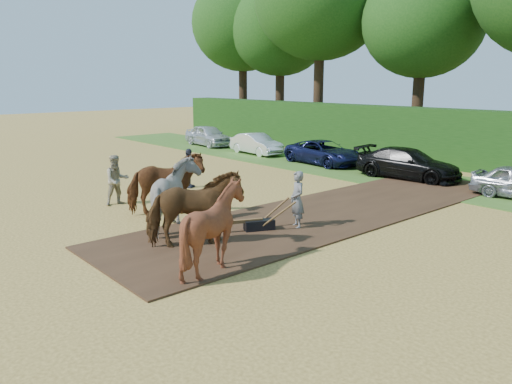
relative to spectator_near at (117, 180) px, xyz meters
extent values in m
plane|color=gold|center=(4.36, -1.79, -0.91)|extent=(120.00, 120.00, 0.00)
cube|color=#472D1C|center=(5.86, 5.21, -0.89)|extent=(4.50, 17.00, 0.05)
cube|color=#38601E|center=(4.36, 12.21, -0.90)|extent=(50.00, 5.00, 0.03)
cube|color=#14380F|center=(4.36, 16.71, 0.59)|extent=(46.00, 1.60, 3.00)
imported|color=#C1BA98|center=(0.00, 0.00, 0.00)|extent=(0.80, 0.97, 1.83)
imported|color=#282A35|center=(-0.78, 3.60, -0.08)|extent=(0.80, 1.05, 1.66)
imported|color=brown|center=(2.39, 0.59, 0.15)|extent=(2.06, 2.76, 2.12)
imported|color=beige|center=(4.12, 0.00, 0.15)|extent=(2.65, 2.50, 2.12)
imported|color=brown|center=(5.84, -0.60, 0.15)|extent=(2.06, 2.76, 2.12)
imported|color=brown|center=(7.56, -1.20, 0.15)|extent=(2.35, 2.46, 2.13)
cube|color=black|center=(5.87, 1.71, -0.74)|extent=(0.69, 0.97, 0.35)
cube|color=brown|center=(5.62, 1.15, -0.56)|extent=(0.66, 1.33, 0.10)
cylinder|color=brown|center=(5.89, 2.30, -0.36)|extent=(0.34, 1.01, 0.74)
cylinder|color=brown|center=(6.29, 2.12, -0.36)|extent=(0.59, 0.90, 0.74)
imported|color=gray|center=(6.36, 2.81, -0.03)|extent=(0.76, 0.65, 1.77)
imported|color=silver|center=(-11.42, 12.26, -0.20)|extent=(4.31, 2.01, 1.43)
imported|color=silver|center=(-6.22, 12.13, -0.28)|extent=(3.94, 1.57, 1.27)
imported|color=#141840|center=(-1.02, 12.41, -0.27)|extent=(4.76, 2.47, 1.28)
imported|color=black|center=(4.18, 12.30, -0.21)|extent=(5.03, 2.53, 1.40)
cylinder|color=#382616|center=(-16.64, 19.71, 2.01)|extent=(0.70, 0.70, 5.85)
ellipsoid|color=#163F11|center=(-16.64, 19.71, 8.09)|extent=(8.40, 8.40, 7.73)
cylinder|color=#382616|center=(-12.64, 20.21, 1.79)|extent=(0.70, 0.70, 5.40)
ellipsoid|color=#163F11|center=(-12.64, 20.21, 7.41)|extent=(7.80, 7.80, 7.18)
cylinder|color=#382616|center=(-7.64, 19.21, 2.35)|extent=(0.70, 0.70, 6.53)
cylinder|color=#382616|center=(-0.64, 20.71, 1.67)|extent=(0.70, 0.70, 5.17)
ellipsoid|color=#163F11|center=(-0.64, 20.71, 7.04)|extent=(7.40, 7.40, 6.81)
camera|label=1|loc=(16.66, -7.81, 3.54)|focal=35.00mm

